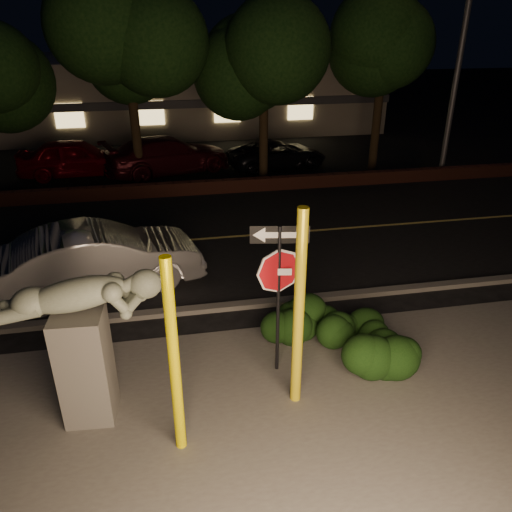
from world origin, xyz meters
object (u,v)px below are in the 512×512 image
Objects in this scene: yellow_pole_left at (174,361)px; parked_car_dark at (277,154)px; silver_sedan at (99,259)px; parked_car_red at (76,158)px; signpost at (279,272)px; sculpture at (83,332)px; parked_car_darkred at (168,155)px; yellow_pole_right at (299,312)px.

parked_car_dark is at bearing 71.75° from yellow_pole_left.
parked_car_red is at bearing -2.94° from silver_sedan.
silver_sedan reaches higher than parked_car_red.
signpost reaches higher than sculpture.
yellow_pole_left is 1.12× the size of signpost.
parked_car_dark is (3.15, 13.73, -1.51)m from signpost.
parked_car_darkred is at bearing 88.93° from yellow_pole_left.
parked_car_red is (-2.14, 14.66, -0.87)m from sculpture.
sculpture reaches higher than parked_car_darkred.
yellow_pole_left is 0.62× the size of parked_car_darkred.
signpost is at bearing 156.49° from parked_car_dark.
silver_sedan is 10.36m from parked_car_red.
signpost is at bearing 98.83° from yellow_pole_right.
parked_car_red is at bearing 120.86° from signpost.
signpost is at bearing -150.83° from silver_sedan.
signpost reaches higher than silver_sedan.
yellow_pole_left is at bearing -168.91° from parked_car_red.
parked_car_red is 0.85× the size of parked_car_darkred.
silver_sedan is 10.12m from parked_car_darkred.
signpost is 15.14m from parked_car_red.
signpost is at bearing 167.11° from parked_car_darkred.
signpost reaches higher than parked_car_darkred.
yellow_pole_left is 2.16m from yellow_pole_right.
silver_sedan is at bearing -171.22° from parked_car_red.
parked_car_dark is at bearing -110.59° from parked_car_darkred.
parked_car_darkred is at bearing 87.01° from sculpture.
silver_sedan is at bearing 135.17° from parked_car_dark.
yellow_pole_left is 0.72× the size of parked_car_red.
sculpture is 4.55m from silver_sedan.
parked_car_darkred is at bearing 96.78° from yellow_pole_right.
parked_car_red reaches higher than parked_car_darkred.
sculpture is 0.54× the size of silver_sedan.
yellow_pole_right is 3.43m from sculpture.
sculpture is (-1.38, 0.99, -0.01)m from yellow_pole_left.
parked_car_red reaches higher than parked_car_dark.
silver_sedan is (-3.55, 3.88, -1.30)m from signpost.
sculpture is at bearing 170.23° from silver_sedan.
sculpture is at bearing -173.28° from parked_car_red.
yellow_pole_right is at bearing -155.47° from silver_sedan.
yellow_pole_left is at bearing -160.97° from yellow_pole_right.
silver_sedan is at bearing 106.88° from yellow_pole_left.
yellow_pole_left is 5.76m from silver_sedan.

